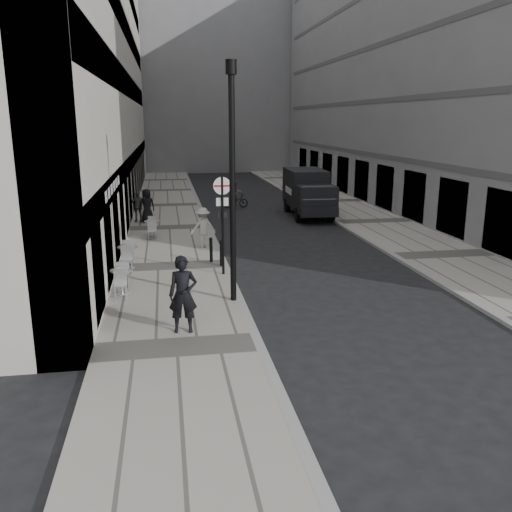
{
  "coord_description": "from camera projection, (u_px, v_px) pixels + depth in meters",
  "views": [
    {
      "loc": [
        -2.12,
        -9.65,
        5.47
      ],
      "look_at": [
        0.54,
        6.27,
        1.4
      ],
      "focal_mm": 38.0,
      "sensor_mm": 36.0,
      "label": 1
    }
  ],
  "objects": [
    {
      "name": "bollard_near",
      "position": [
        221.0,
        254.0,
        20.33
      ],
      "size": [
        0.12,
        0.12,
        0.92
      ],
      "primitive_type": "cylinder",
      "color": "black",
      "rests_on": "sidewalk"
    },
    {
      "name": "far_sidewalk",
      "position": [
        373.0,
        222.0,
        29.55
      ],
      "size": [
        4.0,
        60.0,
        0.12
      ],
      "primitive_type": "cube",
      "color": "#9A968B",
      "rests_on": "ground"
    },
    {
      "name": "sign_post",
      "position": [
        222.0,
        211.0,
        18.79
      ],
      "size": [
        0.61,
        0.09,
        3.55
      ],
      "rotation": [
        0.0,
        0.0,
        0.01
      ],
      "color": "black",
      "rests_on": "sidewalk"
    },
    {
      "name": "cafe_table_mid",
      "position": [
        152.0,
        228.0,
        25.16
      ],
      "size": [
        0.73,
        1.66,
        0.94
      ],
      "color": "#B1B1B4",
      "rests_on": "sidewalk"
    },
    {
      "name": "walking_man",
      "position": [
        183.0,
        295.0,
        13.85
      ],
      "size": [
        0.77,
        0.53,
        2.02
      ],
      "primitive_type": "imported",
      "rotation": [
        0.0,
        0.0,
        -0.07
      ],
      "color": "black",
      "rests_on": "sidewalk"
    },
    {
      "name": "cafe_table_near",
      "position": [
        122.0,
        279.0,
        17.06
      ],
      "size": [
        0.71,
        1.6,
        0.91
      ],
      "color": "silver",
      "rests_on": "sidewalk"
    },
    {
      "name": "building_far",
      "position": [
        193.0,
        70.0,
        62.01
      ],
      "size": [
        24.0,
        16.0,
        22.0
      ],
      "primitive_type": "cube",
      "color": "gray",
      "rests_on": "ground"
    },
    {
      "name": "ground",
      "position": [
        281.0,
        399.0,
        10.91
      ],
      "size": [
        120.0,
        120.0,
        0.0
      ],
      "primitive_type": "plane",
      "color": "black",
      "rests_on": "ground"
    },
    {
      "name": "cyclist",
      "position": [
        235.0,
        197.0,
        34.43
      ],
      "size": [
        1.72,
        0.82,
        1.78
      ],
      "rotation": [
        0.0,
        0.0,
        0.16
      ],
      "color": "black",
      "rests_on": "ground"
    },
    {
      "name": "cafe_table_far",
      "position": [
        128.0,
        255.0,
        20.0
      ],
      "size": [
        0.75,
        1.68,
        0.96
      ],
      "color": "silver",
      "rests_on": "sidewalk"
    },
    {
      "name": "building_left",
      "position": [
        92.0,
        57.0,
        31.18
      ],
      "size": [
        4.0,
        45.0,
        18.0
      ],
      "primitive_type": "cube",
      "color": "beige",
      "rests_on": "ground"
    },
    {
      "name": "pedestrian_a",
      "position": [
        138.0,
        206.0,
        28.94
      ],
      "size": [
        1.04,
        0.55,
        1.69
      ],
      "primitive_type": "imported",
      "rotation": [
        0.0,
        0.0,
        3.28
      ],
      "color": "#505054",
      "rests_on": "sidewalk"
    },
    {
      "name": "lamppost",
      "position": [
        232.0,
        172.0,
        15.63
      ],
      "size": [
        0.31,
        0.31,
        6.96
      ],
      "color": "black",
      "rests_on": "sidewalk"
    },
    {
      "name": "sidewalk",
      "position": [
        170.0,
        228.0,
        27.79
      ],
      "size": [
        4.0,
        60.0,
        0.12
      ],
      "primitive_type": "cube",
      "color": "#9A968B",
      "rests_on": "ground"
    },
    {
      "name": "pedestrian_c",
      "position": [
        147.0,
        206.0,
        28.93
      ],
      "size": [
        1.02,
        0.85,
        1.78
      ],
      "primitive_type": "imported",
      "rotation": [
        0.0,
        0.0,
        3.52
      ],
      "color": "black",
      "rests_on": "sidewalk"
    },
    {
      "name": "building_right",
      "position": [
        419.0,
        46.0,
        34.13
      ],
      "size": [
        6.0,
        45.0,
        20.0
      ],
      "primitive_type": "cube",
      "color": "gray",
      "rests_on": "ground"
    },
    {
      "name": "bollard_far",
      "position": [
        211.0,
        251.0,
        20.86
      ],
      "size": [
        0.12,
        0.12,
        0.91
      ],
      "primitive_type": "cylinder",
      "color": "black",
      "rests_on": "sidewalk"
    },
    {
      "name": "pedestrian_b",
      "position": [
        203.0,
        227.0,
        23.25
      ],
      "size": [
        1.2,
        0.81,
        1.72
      ],
      "primitive_type": "imported",
      "rotation": [
        0.0,
        0.0,
        3.31
      ],
      "color": "#BCB8AD",
      "rests_on": "sidewalk"
    },
    {
      "name": "panel_van",
      "position": [
        308.0,
        191.0,
        31.34
      ],
      "size": [
        2.33,
        5.72,
        2.65
      ],
      "rotation": [
        0.0,
        0.0,
        -0.05
      ],
      "color": "black",
      "rests_on": "ground"
    }
  ]
}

